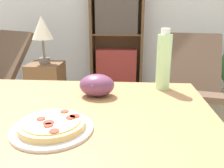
{
  "coord_description": "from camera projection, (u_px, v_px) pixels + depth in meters",
  "views": [
    {
      "loc": [
        0.37,
        -0.88,
        1.1
      ],
      "look_at": [
        0.3,
        0.07,
        0.81
      ],
      "focal_mm": 38.0,
      "sensor_mm": 36.0,
      "label": 1
    }
  ],
  "objects": [
    {
      "name": "drink_bottle",
      "position": [
        164.0,
        61.0,
        1.1
      ],
      "size": [
        0.07,
        0.07,
        0.28
      ],
      "color": "#B7EAA3",
      "rests_on": "dining_table"
    },
    {
      "name": "pizza_on_plate",
      "position": [
        52.0,
        126.0,
        0.73
      ],
      "size": [
        0.25,
        0.25,
        0.04
      ],
      "color": "white",
      "rests_on": "dining_table"
    },
    {
      "name": "dining_table",
      "position": [
        65.0,
        138.0,
        0.91
      ],
      "size": [
        1.11,
        0.79,
        0.75
      ],
      "color": "#A37549",
      "rests_on": "ground_plane"
    },
    {
      "name": "grape_bunch",
      "position": [
        97.0,
        85.0,
        1.03
      ],
      "size": [
        0.15,
        0.12,
        0.1
      ],
      "color": "#6B3856",
      "rests_on": "dining_table"
    },
    {
      "name": "table_lamp",
      "position": [
        42.0,
        30.0,
        2.34
      ],
      "size": [
        0.21,
        0.21,
        0.47
      ],
      "color": "#665B51",
      "rests_on": "side_table"
    },
    {
      "name": "lounge_chair_far",
      "position": [
        187.0,
        97.0,
        2.34
      ],
      "size": [
        0.73,
        0.87,
        0.88
      ],
      "rotation": [
        0.0,
        0.0,
        -0.2
      ],
      "color": "slate",
      "rests_on": "ground_plane"
    },
    {
      "name": "side_table",
      "position": [
        47.0,
        90.0,
        2.52
      ],
      "size": [
        0.34,
        0.34,
        0.58
      ],
      "color": "brown",
      "rests_on": "ground_plane"
    },
    {
      "name": "bookshelf",
      "position": [
        117.0,
        39.0,
        3.31
      ],
      "size": [
        0.73,
        0.27,
        1.58
      ],
      "color": "brown",
      "rests_on": "ground_plane"
    }
  ]
}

